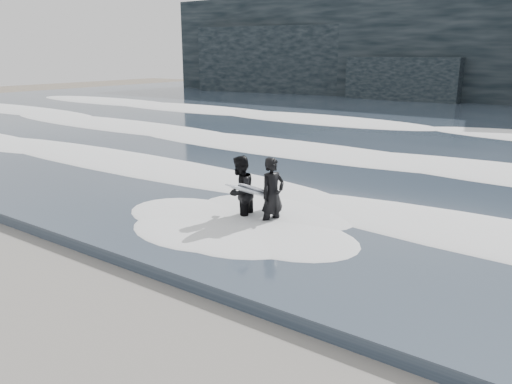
% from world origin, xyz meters
% --- Properties ---
extents(sea, '(90.00, 52.00, 0.30)m').
position_xyz_m(sea, '(0.00, 29.00, 0.15)').
color(sea, '#2F3B4A').
rests_on(sea, ground).
extents(foam_near, '(60.00, 3.20, 0.20)m').
position_xyz_m(foam_near, '(0.00, 9.00, 0.40)').
color(foam_near, white).
rests_on(foam_near, sea).
extents(foam_mid, '(60.00, 4.00, 0.24)m').
position_xyz_m(foam_mid, '(0.00, 16.00, 0.42)').
color(foam_mid, white).
rests_on(foam_mid, sea).
extents(foam_far, '(60.00, 4.80, 0.30)m').
position_xyz_m(foam_far, '(0.00, 25.00, 0.45)').
color(foam_far, white).
rests_on(foam_far, sea).
extents(surfer_left, '(1.04, 1.94, 1.92)m').
position_xyz_m(surfer_left, '(1.01, 6.70, 0.97)').
color(surfer_left, black).
rests_on(surfer_left, ground).
extents(surfer_right, '(1.20, 2.11, 1.89)m').
position_xyz_m(surfer_right, '(0.24, 6.51, 0.95)').
color(surfer_right, black).
rests_on(surfer_right, ground).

